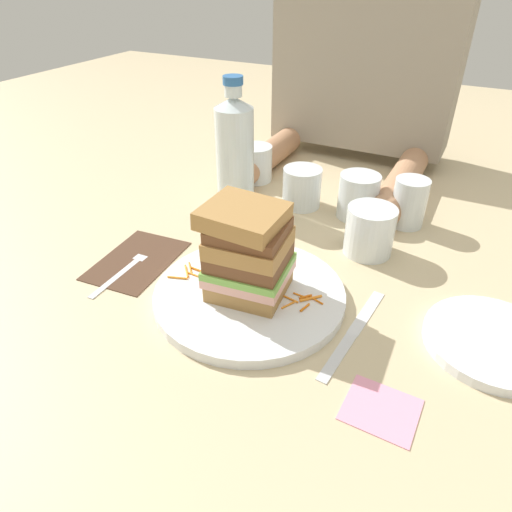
% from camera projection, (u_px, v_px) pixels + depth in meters
% --- Properties ---
extents(ground_plane, '(3.00, 3.00, 0.00)m').
position_uv_depth(ground_plane, '(256.00, 291.00, 0.69)').
color(ground_plane, '#C6B289').
extents(main_plate, '(0.28, 0.28, 0.02)m').
position_uv_depth(main_plate, '(247.00, 294.00, 0.67)').
color(main_plate, white).
rests_on(main_plate, ground_plane).
extents(sandwich, '(0.12, 0.11, 0.13)m').
position_uv_depth(sandwich, '(246.00, 251.00, 0.63)').
color(sandwich, '#A87A42').
rests_on(sandwich, main_plate).
extents(carrot_shred_0, '(0.03, 0.00, 0.00)m').
position_uv_depth(carrot_shred_0, '(196.00, 275.00, 0.69)').
color(carrot_shred_0, orange).
rests_on(carrot_shred_0, main_plate).
extents(carrot_shred_1, '(0.02, 0.03, 0.00)m').
position_uv_depth(carrot_shred_1, '(187.00, 271.00, 0.70)').
color(carrot_shred_1, orange).
rests_on(carrot_shred_1, main_plate).
extents(carrot_shred_2, '(0.03, 0.01, 0.00)m').
position_uv_depth(carrot_shred_2, '(177.00, 278.00, 0.68)').
color(carrot_shred_2, orange).
rests_on(carrot_shred_2, main_plate).
extents(carrot_shred_3, '(0.01, 0.02, 0.00)m').
position_uv_depth(carrot_shred_3, '(209.00, 274.00, 0.69)').
color(carrot_shred_3, orange).
rests_on(carrot_shred_3, main_plate).
extents(carrot_shred_4, '(0.02, 0.02, 0.00)m').
position_uv_depth(carrot_shred_4, '(190.00, 268.00, 0.71)').
color(carrot_shred_4, orange).
rests_on(carrot_shred_4, main_plate).
extents(carrot_shred_5, '(0.03, 0.01, 0.00)m').
position_uv_depth(carrot_shred_5, '(198.00, 270.00, 0.70)').
color(carrot_shred_5, orange).
rests_on(carrot_shred_5, main_plate).
extents(carrot_shred_6, '(0.01, 0.02, 0.00)m').
position_uv_depth(carrot_shred_6, '(305.00, 308.00, 0.63)').
color(carrot_shred_6, orange).
rests_on(carrot_shred_6, main_plate).
extents(carrot_shred_7, '(0.02, 0.02, 0.00)m').
position_uv_depth(carrot_shred_7, '(306.00, 296.00, 0.65)').
color(carrot_shred_7, orange).
rests_on(carrot_shred_7, main_plate).
extents(carrot_shred_8, '(0.03, 0.01, 0.00)m').
position_uv_depth(carrot_shred_8, '(290.00, 299.00, 0.64)').
color(carrot_shred_8, orange).
rests_on(carrot_shred_8, main_plate).
extents(carrot_shred_9, '(0.03, 0.03, 0.00)m').
position_uv_depth(carrot_shred_9, '(311.00, 298.00, 0.64)').
color(carrot_shred_9, orange).
rests_on(carrot_shred_9, main_plate).
extents(carrot_shred_10, '(0.02, 0.01, 0.00)m').
position_uv_depth(carrot_shred_10, '(317.00, 300.00, 0.64)').
color(carrot_shred_10, orange).
rests_on(carrot_shred_10, main_plate).
extents(carrot_shred_11, '(0.01, 0.02, 0.00)m').
position_uv_depth(carrot_shred_11, '(289.00, 305.00, 0.63)').
color(carrot_shred_11, orange).
rests_on(carrot_shred_11, main_plate).
extents(carrot_shred_12, '(0.03, 0.00, 0.00)m').
position_uv_depth(carrot_shred_12, '(303.00, 294.00, 0.65)').
color(carrot_shred_12, orange).
rests_on(carrot_shred_12, main_plate).
extents(napkin_dark, '(0.12, 0.17, 0.00)m').
position_uv_depth(napkin_dark, '(137.00, 260.00, 0.75)').
color(napkin_dark, '#4C3323').
rests_on(napkin_dark, ground_plane).
extents(fork, '(0.02, 0.17, 0.00)m').
position_uv_depth(fork, '(128.00, 265.00, 0.73)').
color(fork, silver).
rests_on(fork, napkin_dark).
extents(knife, '(0.03, 0.20, 0.00)m').
position_uv_depth(knife, '(352.00, 335.00, 0.60)').
color(knife, silver).
rests_on(knife, ground_plane).
extents(juice_glass, '(0.08, 0.08, 0.08)m').
position_uv_depth(juice_glass, '(369.00, 233.00, 0.76)').
color(juice_glass, white).
rests_on(juice_glass, ground_plane).
extents(water_bottle, '(0.07, 0.07, 0.24)m').
position_uv_depth(water_bottle, '(235.00, 151.00, 0.87)').
color(water_bottle, silver).
rests_on(water_bottle, ground_plane).
extents(empty_tumbler_0, '(0.08, 0.08, 0.08)m').
position_uv_depth(empty_tumbler_0, '(302.00, 187.00, 0.90)').
color(empty_tumbler_0, silver).
rests_on(empty_tumbler_0, ground_plane).
extents(empty_tumbler_1, '(0.07, 0.07, 0.08)m').
position_uv_depth(empty_tumbler_1, '(256.00, 163.00, 1.00)').
color(empty_tumbler_1, silver).
rests_on(empty_tumbler_1, ground_plane).
extents(empty_tumbler_2, '(0.06, 0.06, 0.09)m').
position_uv_depth(empty_tumbler_2, '(409.00, 203.00, 0.83)').
color(empty_tumbler_2, silver).
rests_on(empty_tumbler_2, ground_plane).
extents(empty_tumbler_3, '(0.08, 0.08, 0.08)m').
position_uv_depth(empty_tumbler_3, '(358.00, 196.00, 0.86)').
color(empty_tumbler_3, silver).
rests_on(empty_tumbler_3, ground_plane).
extents(side_plate, '(0.17, 0.17, 0.01)m').
position_uv_depth(side_plate, '(493.00, 342.00, 0.59)').
color(side_plate, white).
rests_on(side_plate, ground_plane).
extents(napkin_pink, '(0.08, 0.07, 0.00)m').
position_uv_depth(napkin_pink, '(381.00, 409.00, 0.51)').
color(napkin_pink, pink).
rests_on(napkin_pink, ground_plane).
extents(diner_across, '(0.41, 0.47, 0.55)m').
position_uv_depth(diner_across, '(366.00, 50.00, 1.01)').
color(diner_across, tan).
rests_on(diner_across, ground_plane).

